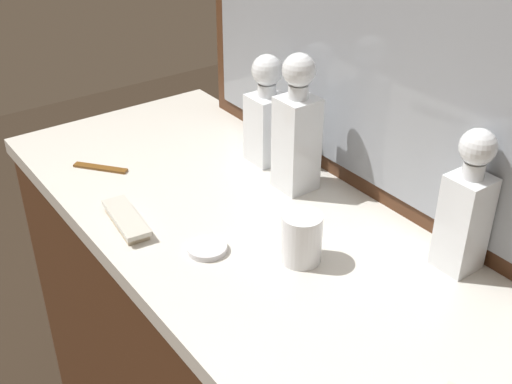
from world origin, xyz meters
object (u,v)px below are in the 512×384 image
Objects in this scene: crystal_tumbler_left at (301,240)px; porcelain_dish at (207,248)px; crystal_decanter_right at (267,120)px; silver_brush_far_left at (126,220)px; tortoiseshell_comb at (100,168)px; crystal_decanter_center at (465,215)px; crystal_decanter_front at (297,136)px.

crystal_tumbler_left is 1.27× the size of porcelain_dish.
silver_brush_far_left is (0.06, -0.41, -0.09)m from crystal_decanter_right.
porcelain_dish is 0.66× the size of tortoiseshell_comb.
crystal_tumbler_left is at bearing 45.39° from porcelain_dish.
crystal_tumbler_left reaches higher than tortoiseshell_comb.
crystal_decanter_right is 0.43m from silver_brush_far_left.
crystal_decanter_center is 0.49m from porcelain_dish.
silver_brush_far_left is at bearing -12.42° from tortoiseshell_comb.
crystal_tumbler_left is 0.84× the size of tortoiseshell_comb.
crystal_decanter_front is 1.11× the size of crystal_decanter_center.
crystal_decanter_front reaches higher than porcelain_dish.
silver_brush_far_left is 2.14× the size of porcelain_dish.
tortoiseshell_comb is (-0.43, -0.03, -0.00)m from porcelain_dish.
crystal_decanter_front is 0.49m from tortoiseshell_comb.
silver_brush_far_left reaches higher than tortoiseshell_comb.
crystal_decanter_front is at bearing 44.00° from tortoiseshell_comb.
crystal_decanter_front is 0.41m from crystal_decanter_center.
porcelain_dish is at bearing 26.51° from silver_brush_far_left.
crystal_decanter_front is at bearing -9.82° from crystal_decanter_right.
crystal_decanter_right reaches higher than crystal_tumbler_left.
silver_brush_far_left is at bearing -137.76° from crystal_decanter_center.
crystal_decanter_center is 1.68× the size of silver_brush_far_left.
crystal_decanter_front is at bearing -171.54° from crystal_decanter_center.
crystal_decanter_front reaches higher than crystal_decanter_right.
crystal_tumbler_left is at bearing 15.98° from tortoiseshell_comb.
crystal_decanter_center is at bearing 50.65° from crystal_tumbler_left.
crystal_decanter_right is 2.67× the size of crystal_tumbler_left.
crystal_decanter_right is 2.25× the size of tortoiseshell_comb.
porcelain_dish is (-0.32, -0.36, -0.11)m from crystal_decanter_center.
crystal_decanter_center is at bearing 8.46° from crystal_decanter_front.
tortoiseshell_comb is (-0.56, -0.16, -0.04)m from crystal_tumbler_left.
silver_brush_far_left is (-0.08, -0.38, -0.12)m from crystal_decanter_front.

